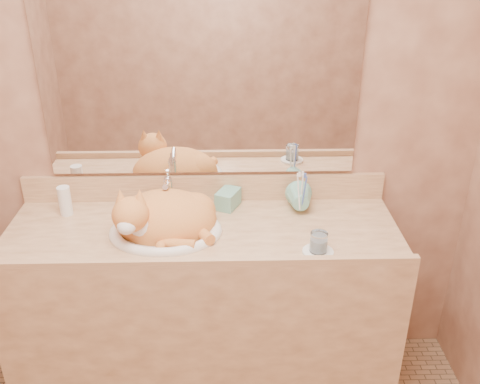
{
  "coord_description": "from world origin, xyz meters",
  "views": [
    {
      "loc": [
        0.11,
        -1.15,
        1.96
      ],
      "look_at": [
        0.15,
        0.7,
        1.03
      ],
      "focal_mm": 40.0,
      "sensor_mm": 36.0,
      "label": 1
    }
  ],
  "objects_px": {
    "toothbrush_cup": "(301,205)",
    "water_glass": "(319,242)",
    "soap_dispenser": "(222,194)",
    "sink_basin": "(165,217)",
    "vanity_counter": "(205,312)",
    "cat": "(161,215)"
  },
  "relations": [
    {
      "from": "vanity_counter",
      "to": "cat",
      "type": "height_order",
      "value": "cat"
    },
    {
      "from": "sink_basin",
      "to": "toothbrush_cup",
      "type": "height_order",
      "value": "sink_basin"
    },
    {
      "from": "water_glass",
      "to": "vanity_counter",
      "type": "bearing_deg",
      "value": 157.11
    },
    {
      "from": "sink_basin",
      "to": "vanity_counter",
      "type": "bearing_deg",
      "value": 20.05
    },
    {
      "from": "cat",
      "to": "vanity_counter",
      "type": "bearing_deg",
      "value": 0.55
    },
    {
      "from": "sink_basin",
      "to": "toothbrush_cup",
      "type": "relative_size",
      "value": 3.74
    },
    {
      "from": "toothbrush_cup",
      "to": "water_glass",
      "type": "height_order",
      "value": "toothbrush_cup"
    },
    {
      "from": "sink_basin",
      "to": "soap_dispenser",
      "type": "distance_m",
      "value": 0.28
    },
    {
      "from": "soap_dispenser",
      "to": "sink_basin",
      "type": "bearing_deg",
      "value": -119.9
    },
    {
      "from": "vanity_counter",
      "to": "cat",
      "type": "bearing_deg",
      "value": -179.18
    },
    {
      "from": "sink_basin",
      "to": "water_glass",
      "type": "height_order",
      "value": "sink_basin"
    },
    {
      "from": "sink_basin",
      "to": "toothbrush_cup",
      "type": "distance_m",
      "value": 0.57
    },
    {
      "from": "soap_dispenser",
      "to": "vanity_counter",
      "type": "bearing_deg",
      "value": -95.15
    },
    {
      "from": "cat",
      "to": "toothbrush_cup",
      "type": "relative_size",
      "value": 3.51
    },
    {
      "from": "soap_dispenser",
      "to": "water_glass",
      "type": "distance_m",
      "value": 0.49
    },
    {
      "from": "vanity_counter",
      "to": "sink_basin",
      "type": "relative_size",
      "value": 3.62
    },
    {
      "from": "vanity_counter",
      "to": "toothbrush_cup",
      "type": "height_order",
      "value": "toothbrush_cup"
    },
    {
      "from": "cat",
      "to": "soap_dispenser",
      "type": "height_order",
      "value": "cat"
    },
    {
      "from": "vanity_counter",
      "to": "cat",
      "type": "distance_m",
      "value": 0.52
    },
    {
      "from": "cat",
      "to": "soap_dispenser",
      "type": "distance_m",
      "value": 0.28
    },
    {
      "from": "water_glass",
      "to": "sink_basin",
      "type": "bearing_deg",
      "value": 164.18
    },
    {
      "from": "vanity_counter",
      "to": "water_glass",
      "type": "height_order",
      "value": "water_glass"
    }
  ]
}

